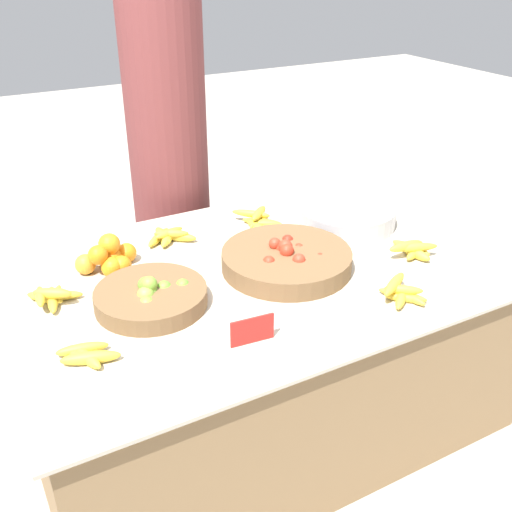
{
  "coord_description": "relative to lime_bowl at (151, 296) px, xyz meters",
  "views": [
    {
      "loc": [
        -0.85,
        -1.56,
        1.61
      ],
      "look_at": [
        0.0,
        0.0,
        0.67
      ],
      "focal_mm": 42.0,
      "sensor_mm": 36.0,
      "label": 1
    }
  ],
  "objects": [
    {
      "name": "tomato_basket",
      "position": [
        0.48,
        -0.0,
        0.0
      ],
      "size": [
        0.44,
        0.44,
        0.1
      ],
      "color": "brown",
      "rests_on": "market_table"
    },
    {
      "name": "banana_bunch_front_right",
      "position": [
        0.57,
        0.35,
        -0.01
      ],
      "size": [
        0.16,
        0.2,
        0.06
      ],
      "color": "gold",
      "rests_on": "market_table"
    },
    {
      "name": "price_sign",
      "position": [
        0.18,
        -0.32,
        0.01
      ],
      "size": [
        0.13,
        0.02,
        0.08
      ],
      "rotation": [
        0.0,
        0.0,
        -0.09
      ],
      "color": "red",
      "rests_on": "market_table"
    },
    {
      "name": "banana_bunch_middle_left",
      "position": [
        0.69,
        -0.34,
        -0.01
      ],
      "size": [
        0.15,
        0.16,
        0.06
      ],
      "color": "gold",
      "rests_on": "market_table"
    },
    {
      "name": "ground_plane",
      "position": [
        0.39,
        0.05,
        -0.65
      ],
      "size": [
        12.0,
        12.0,
        0.0
      ],
      "primitive_type": "plane",
      "color": "#ADA599"
    },
    {
      "name": "banana_bunch_front_center",
      "position": [
        -0.27,
        0.16,
        -0.01
      ],
      "size": [
        0.17,
        0.16,
        0.06
      ],
      "color": "gold",
      "rests_on": "market_table"
    },
    {
      "name": "banana_bunch_front_left",
      "position": [
        -0.25,
        -0.18,
        -0.01
      ],
      "size": [
        0.16,
        0.14,
        0.04
      ],
      "color": "gold",
      "rests_on": "market_table"
    },
    {
      "name": "market_table",
      "position": [
        0.39,
        0.05,
        -0.34
      ],
      "size": [
        1.67,
        1.12,
        0.62
      ],
      "color": "olive",
      "rests_on": "ground_plane"
    },
    {
      "name": "metal_bowl",
      "position": [
        0.87,
        0.19,
        0.01
      ],
      "size": [
        0.37,
        0.37,
        0.08
      ],
      "color": "#B7B7BF",
      "rests_on": "market_table"
    },
    {
      "name": "banana_bunch_back_center",
      "position": [
        0.2,
        0.39,
        -0.01
      ],
      "size": [
        0.2,
        0.17,
        0.05
      ],
      "color": "gold",
      "rests_on": "market_table"
    },
    {
      "name": "orange_pile",
      "position": [
        -0.04,
        0.28,
        0.02
      ],
      "size": [
        0.22,
        0.16,
        0.13
      ],
      "color": "orange",
      "rests_on": "market_table"
    },
    {
      "name": "vendor_person",
      "position": [
        0.41,
        0.87,
        0.14
      ],
      "size": [
        0.34,
        0.34,
        1.72
      ],
      "color": "brown",
      "rests_on": "ground_plane"
    },
    {
      "name": "lime_bowl",
      "position": [
        0.0,
        0.0,
        0.0
      ],
      "size": [
        0.34,
        0.34,
        0.1
      ],
      "color": "brown",
      "rests_on": "market_table"
    },
    {
      "name": "banana_bunch_middle_right",
      "position": [
        0.92,
        -0.14,
        -0.0
      ],
      "size": [
        0.19,
        0.18,
        0.06
      ],
      "color": "gold",
      "rests_on": "market_table"
    }
  ]
}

